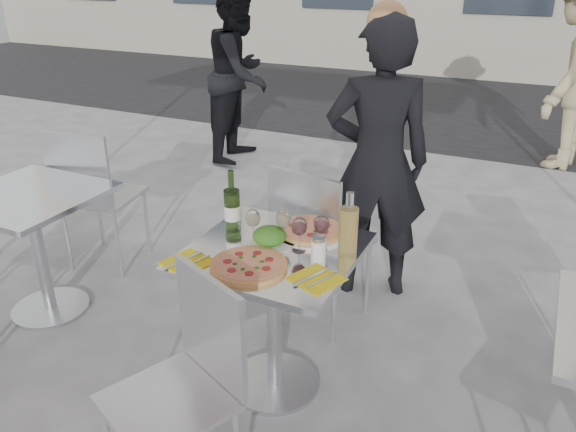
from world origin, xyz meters
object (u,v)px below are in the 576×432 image
at_px(main_table, 274,291).
at_px(wine_bottle, 232,208).
at_px(wineglass_red_a, 299,228).
at_px(sugar_shaker, 319,248).
at_px(napkin_right, 317,278).
at_px(pizza_far, 310,231).
at_px(woman_diner, 377,163).
at_px(pizza_near, 249,265).
at_px(wineglass_white_b, 283,220).
at_px(side_chair_lfar, 93,189).
at_px(napkin_left, 188,262).
at_px(pedestrian_b, 573,72).
at_px(side_table_left, 35,228).
at_px(wineglass_red_b, 321,226).
at_px(chair_near, 188,373).
at_px(salad_plate, 270,238).
at_px(chair_far, 315,236).
at_px(carafe, 348,231).
at_px(wineglass_white_a, 253,219).

distance_m(main_table, wine_bottle, 0.43).
bearing_deg(wineglass_red_a, sugar_shaker, -20.80).
bearing_deg(napkin_right, pizza_far, 139.43).
relative_size(woman_diner, pizza_near, 5.21).
relative_size(pizza_far, sugar_shaker, 3.17).
bearing_deg(wineglass_white_b, wine_bottle, 177.77).
relative_size(side_chair_lfar, napkin_left, 4.35).
bearing_deg(pedestrian_b, sugar_shaker, 0.68).
relative_size(side_table_left, pedestrian_b, 0.40).
xyz_separation_m(pedestrian_b, wineglass_red_b, (-0.91, -4.07, -0.08)).
relative_size(chair_near, wineglass_red_b, 5.69).
relative_size(side_table_left, wine_bottle, 2.54).
bearing_deg(sugar_shaker, salad_plate, 173.17).
height_order(side_chair_lfar, wineglass_red_a, side_chair_lfar).
bearing_deg(main_table, chair_far, 93.41).
bearing_deg(carafe, chair_near, -115.72).
xyz_separation_m(side_chair_lfar, wineglass_white_a, (1.46, -0.51, 0.29)).
bearing_deg(side_chair_lfar, wine_bottle, 151.22).
bearing_deg(pizza_near, pizza_far, 75.75).
relative_size(chair_far, pedestrian_b, 0.51).
relative_size(pizza_far, wineglass_red_b, 2.15).
height_order(main_table, pizza_far, pizza_far).
bearing_deg(wineglass_red_b, main_table, -150.34).
bearing_deg(pizza_far, wineglass_white_b, -119.50).
bearing_deg(side_table_left, sugar_shaker, 0.11).
height_order(carafe, sugar_shaker, carafe).
height_order(side_table_left, wineglass_red_b, wineglass_red_b).
relative_size(wineglass_white_b, wineglass_red_b, 1.00).
height_order(pedestrian_b, napkin_left, pedestrian_b).
bearing_deg(pedestrian_b, wineglass_white_a, -3.71).
distance_m(side_chair_lfar, carafe, 1.96).
xyz_separation_m(wine_bottle, wineglass_white_a, (0.14, -0.06, -0.00)).
height_order(side_table_left, wine_bottle, wine_bottle).
bearing_deg(salad_plate, sugar_shaker, -6.83).
relative_size(chair_near, pedestrian_b, 0.48).
distance_m(carafe, wineglass_red_b, 0.13).
distance_m(wine_bottle, wineglass_white_a, 0.15).
bearing_deg(side_chair_lfar, napkin_left, 138.46).
bearing_deg(wineglass_red_a, side_table_left, -178.41).
distance_m(wineglass_white_a, wineglass_red_a, 0.22).
distance_m(side_chair_lfar, wineglass_red_b, 1.84).
distance_m(pizza_near, wineglass_white_b, 0.29).
bearing_deg(pizza_near, wine_bottle, 130.73).
relative_size(woman_diner, napkin_left, 7.52).
height_order(main_table, wine_bottle, wine_bottle).
distance_m(salad_plate, wineglass_white_a, 0.11).
distance_m(chair_near, sugar_shaker, 0.72).
height_order(chair_far, pedestrian_b, pedestrian_b).
xyz_separation_m(pizza_near, salad_plate, (-0.01, 0.22, 0.03)).
height_order(pedestrian_b, wineglass_white_a, pedestrian_b).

